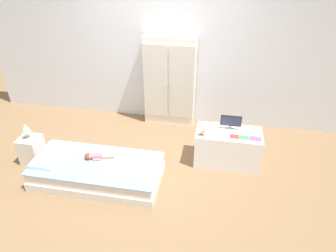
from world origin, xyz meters
The scene contains 14 objects.
ground_plane centered at (0.00, 0.00, -0.01)m, with size 10.00×10.00×0.02m, color brown.
back_wall centered at (0.00, 1.57, 1.35)m, with size 6.40×0.05×2.70m, color silver.
bed centered at (-0.55, -0.32, 0.14)m, with size 1.71×0.81×0.29m.
pillow centered at (-1.20, -0.32, 0.32)m, with size 0.32×0.58×0.06m, color silver.
doll centered at (-0.61, -0.24, 0.33)m, with size 0.39×0.19×0.10m.
nightstand centered at (-1.65, -0.11, 0.21)m, with size 0.29×0.29×0.41m, color silver.
table_lamp centered at (-1.65, -0.11, 0.58)m, with size 0.13×0.13×0.24m.
wardrobe centered at (0.13, 1.41, 0.77)m, with size 0.87×0.27×1.54m.
tv_stand centered at (1.17, 0.40, 0.26)m, with size 0.92×0.47×0.52m, color white.
tv_monitor centered at (1.18, 0.48, 0.65)m, with size 0.29×0.10×0.22m.
rocking_horse_toy centered at (0.80, 0.25, 0.58)m, with size 0.10×0.04×0.12m.
book_red centered at (1.24, 0.29, 0.53)m, with size 0.11×0.09×0.01m, color #CC3838.
book_green centered at (1.36, 0.29, 0.53)m, with size 0.15×0.09×0.01m, color #429E51.
book_purple centered at (1.53, 0.29, 0.53)m, with size 0.15×0.10×0.01m, color #8E51B2.
Camera 1 is at (0.96, -3.21, 2.80)m, focal length 31.85 mm.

